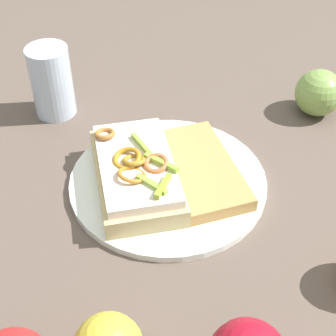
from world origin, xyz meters
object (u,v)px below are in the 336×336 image
plate (168,182)px  sandwich (136,172)px  drinking_glass (52,82)px  apple_1 (319,93)px  bread_slice_side (199,169)px

plate → sandwich: 0.05m
sandwich → drinking_glass: (-0.20, 0.10, 0.03)m
sandwich → apple_1: apple_1 is taller
sandwich → apple_1: (0.17, 0.28, 0.01)m
bread_slice_side → plate: bearing=83.9°
sandwich → drinking_glass: drinking_glass is taller
plate → bread_slice_side: (0.03, 0.03, 0.01)m
drinking_glass → bread_slice_side: bearing=-9.6°
apple_1 → drinking_glass: 0.41m
plate → apple_1: 0.29m
sandwich → bread_slice_side: (0.07, 0.05, -0.01)m
sandwich → bread_slice_side: size_ratio=1.20×
drinking_glass → plate: bearing=-17.0°
sandwich → drinking_glass: 0.23m
drinking_glass → sandwich: bearing=-26.0°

